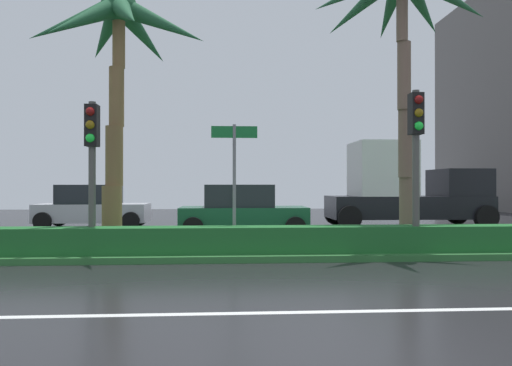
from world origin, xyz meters
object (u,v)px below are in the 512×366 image
(traffic_signal_median_left, at_px, (92,149))
(car_in_traffic_third, at_px, (242,211))
(palm_tree_centre, at_px, (402,8))
(car_in_traffic_second, at_px, (92,207))
(street_name_sign, at_px, (234,169))
(box_truck_lead, at_px, (405,189))
(traffic_signal_median_right, at_px, (416,140))
(palm_tree_centre_left, at_px, (117,43))

(traffic_signal_median_left, height_order, car_in_traffic_third, traffic_signal_median_left)
(palm_tree_centre, height_order, car_in_traffic_second, palm_tree_centre)
(street_name_sign, height_order, box_truck_lead, box_truck_lead)
(traffic_signal_median_right, bearing_deg, box_truck_lead, 70.56)
(traffic_signal_median_left, height_order, car_in_traffic_second, traffic_signal_median_left)
(traffic_signal_median_left, xyz_separation_m, car_in_traffic_third, (3.62, 5.12, -1.71))
(palm_tree_centre_left, xyz_separation_m, street_name_sign, (3.03, -1.18, -3.32))
(street_name_sign, distance_m, car_in_traffic_third, 5.04)
(palm_tree_centre_left, xyz_separation_m, car_in_traffic_second, (-2.51, 6.88, -4.57))
(palm_tree_centre, xyz_separation_m, street_name_sign, (-4.35, -0.66, -4.21))
(car_in_traffic_third, bearing_deg, traffic_signal_median_left, -125.22)
(street_name_sign, distance_m, car_in_traffic_second, 9.86)
(palm_tree_centre, xyz_separation_m, traffic_signal_median_right, (-0.15, -1.27, -3.55))
(box_truck_lead, bearing_deg, palm_tree_centre_left, -147.31)
(traffic_signal_median_left, bearing_deg, street_name_sign, 4.45)
(car_in_traffic_second, bearing_deg, traffic_signal_median_right, -41.67)
(palm_tree_centre_left, distance_m, car_in_traffic_second, 8.63)
(palm_tree_centre, relative_size, traffic_signal_median_right, 2.01)
(box_truck_lead, bearing_deg, traffic_signal_median_right, -109.44)
(street_name_sign, height_order, car_in_traffic_third, street_name_sign)
(traffic_signal_median_right, relative_size, street_name_sign, 1.25)
(traffic_signal_median_right, xyz_separation_m, street_name_sign, (-4.20, 0.62, -0.66))
(palm_tree_centre, bearing_deg, car_in_traffic_second, 143.21)
(box_truck_lead, bearing_deg, street_name_sign, -132.80)
(palm_tree_centre, bearing_deg, car_in_traffic_third, 133.51)
(traffic_signal_median_left, bearing_deg, palm_tree_centre, 6.83)
(traffic_signal_median_left, distance_m, car_in_traffic_second, 8.79)
(car_in_traffic_third, bearing_deg, traffic_signal_median_right, -54.96)
(box_truck_lead, bearing_deg, car_in_traffic_second, 178.40)
(street_name_sign, relative_size, car_in_traffic_third, 0.70)
(car_in_traffic_second, bearing_deg, traffic_signal_median_left, -74.65)
(traffic_signal_median_right, xyz_separation_m, box_truck_lead, (2.94, 8.32, -1.19))
(traffic_signal_median_left, relative_size, street_name_sign, 1.16)
(palm_tree_centre_left, relative_size, car_in_traffic_third, 1.55)
(traffic_signal_median_left, height_order, box_truck_lead, traffic_signal_median_left)
(traffic_signal_median_right, relative_size, box_truck_lead, 0.59)
(street_name_sign, bearing_deg, car_in_traffic_third, 85.86)
(palm_tree_centre, distance_m, traffic_signal_median_right, 3.78)
(street_name_sign, xyz_separation_m, car_in_traffic_second, (-5.55, 8.06, -1.25))
(car_in_traffic_third, bearing_deg, box_truck_lead, 22.68)
(street_name_sign, xyz_separation_m, car_in_traffic_third, (0.35, 4.87, -1.25))
(palm_tree_centre, distance_m, box_truck_lead, 8.94)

